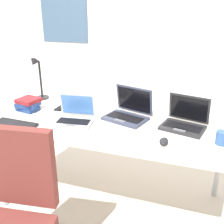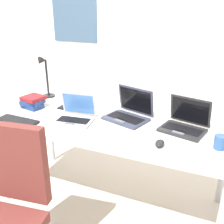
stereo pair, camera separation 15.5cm
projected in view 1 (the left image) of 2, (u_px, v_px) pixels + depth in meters
The scene contains 13 objects.
ground_plane at pixel (112, 199), 2.30m from camera, with size 12.00×12.00×0.00m, color #B7AD9E.
wall_back at pixel (145, 32), 2.78m from camera, with size 6.00×0.13×2.60m.
desk at pixel (112, 128), 2.05m from camera, with size 1.80×0.80×0.74m.
desk_lamp at pixel (38, 79), 2.43m from camera, with size 0.12×0.18×0.40m.
laptop_mid_desk at pixel (184, 122), 1.92m from camera, with size 0.35×0.30×0.22m.
laptop_front_right at pixel (75, 117), 2.00m from camera, with size 0.30×0.26×0.21m.
laptop_near_mouse at pixel (128, 112), 2.07m from camera, with size 0.38×0.34×0.24m.
external_keyboard at pixel (15, 124), 1.96m from camera, with size 0.33×0.12×0.02m, color black.
computer_mouse at pixel (164, 141), 1.70m from camera, with size 0.06×0.10×0.03m, color black.
cell_phone at pixel (61, 108), 2.28m from camera, with size 0.06×0.14×0.01m, color black.
pill_bottle at pixel (80, 103), 2.29m from camera, with size 0.04×0.04×0.08m.
book_stack at pixel (28, 104), 2.23m from camera, with size 0.20×0.19×0.10m.
coffee_mug at pixel (222, 138), 1.68m from camera, with size 0.11×0.08×0.09m.
Camera 1 is at (0.58, -1.76, 1.57)m, focal length 42.60 mm.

